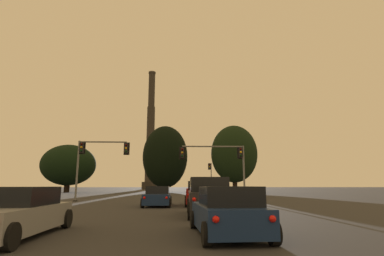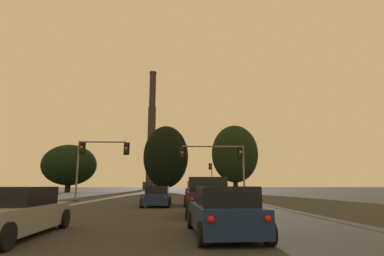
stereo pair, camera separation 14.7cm
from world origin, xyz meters
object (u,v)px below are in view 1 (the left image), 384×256
Objects in this scene: traffic_light_far_right at (210,173)px; sedan_left_lane_third at (15,213)px; suv_right_lane_second at (208,197)px; hatchback_right_lane_third at (227,213)px; sedan_center_lane_front at (158,197)px; traffic_light_overhead_left at (95,155)px; traffic_light_overhead_right at (221,158)px; pickup_truck_right_lane_front at (200,194)px; smokestack at (150,141)px.

sedan_left_lane_third is at bearing -102.44° from traffic_light_far_right.
hatchback_right_lane_third is at bearing -88.96° from suv_right_lane_second.
sedan_center_lane_front is at bearing -102.02° from traffic_light_far_right.
suv_right_lane_second is 1.18× the size of hatchback_right_lane_third.
traffic_light_far_right is at bearing 81.77° from hatchback_right_lane_third.
traffic_light_overhead_left is at bearing 125.09° from suv_right_lane_second.
sedan_left_lane_third is 51.03m from traffic_light_far_right.
hatchback_right_lane_third reaches higher than sedan_center_lane_front.
traffic_light_overhead_left is at bearing 178.39° from traffic_light_overhead_right.
pickup_truck_right_lane_front is 0.96× the size of traffic_light_overhead_left.
traffic_light_overhead_left reaches higher than sedan_left_lane_third.
traffic_light_overhead_right reaches higher than pickup_truck_right_lane_front.
smokestack is at bearing 99.89° from traffic_light_overhead_right.
traffic_light_far_right reaches higher than sedan_center_lane_front.
traffic_light_overhead_left is (-9.68, 14.44, 3.54)m from suv_right_lane_second.
sedan_left_lane_third is 22.31m from traffic_light_overhead_right.
suv_right_lane_second is at bearing 87.01° from hatchback_right_lane_third.
smokestack is at bearing 98.38° from suv_right_lane_second.
traffic_light_overhead_left is (-12.37, 0.35, 0.28)m from traffic_light_overhead_right.
traffic_light_far_right reaches higher than suv_right_lane_second.
sedan_center_lane_front is 0.10× the size of smokestack.
smokestack is at bearing 93.95° from hatchback_right_lane_third.
sedan_left_lane_third is (-6.23, -6.05, -0.23)m from suv_right_lane_second.
suv_right_lane_second is 17.74m from traffic_light_overhead_left.
suv_right_lane_second reaches higher than sedan_center_lane_front.
sedan_center_lane_front is 0.72× the size of traffic_light_overhead_right.
pickup_truck_right_lane_front is 1.18× the size of sedan_left_lane_third.
smokestack is (-6.73, 109.93, 18.25)m from sedan_left_lane_third.
suv_right_lane_second is 0.89× the size of pickup_truck_right_lane_front.
traffic_light_overhead_left is at bearing -116.25° from traffic_light_far_right.
traffic_light_overhead_right is at bearing 79.56° from hatchback_right_lane_third.
traffic_light_far_right is (7.75, 36.40, 3.18)m from sedan_center_lane_front.
traffic_light_overhead_left is at bearing 150.78° from pickup_truck_right_lane_front.
sedan_left_lane_third is (-6.38, -14.38, -0.14)m from pickup_truck_right_lane_front.
traffic_light_overhead_left is at bearing 112.41° from hatchback_right_lane_third.
pickup_truck_right_lane_front is at bearing -31.88° from traffic_light_overhead_left.
traffic_light_overhead_right reaches higher than hatchback_right_lane_third.
hatchback_right_lane_third is 0.64× the size of traffic_light_overhead_right.
traffic_light_overhead_right is (8.93, 20.14, 3.49)m from sedan_left_lane_third.
suv_right_lane_second is at bearing -100.83° from traffic_light_overhead_right.
smokestack is at bearing 95.47° from sedan_center_lane_front.
traffic_light_overhead_right is 1.13× the size of traffic_light_overhead_left.
smokestack reaches higher than traffic_light_overhead_left.
smokestack reaches higher than traffic_light_far_right.
suv_right_lane_second reaches higher than sedan_left_lane_third.
sedan_left_lane_third is at bearing -134.57° from suv_right_lane_second.
sedan_center_lane_front is at bearing 74.73° from sedan_left_lane_third.
suv_right_lane_second is at bearing -82.89° from smokestack.
traffic_light_overhead_left is (-14.42, -29.24, 0.60)m from traffic_light_far_right.
sedan_center_lane_front is (3.22, 13.34, 0.00)m from sedan_left_lane_third.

